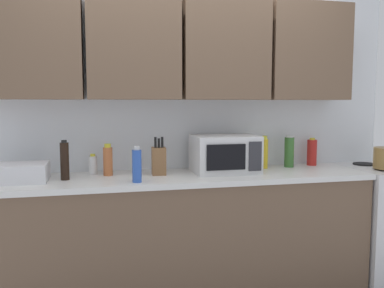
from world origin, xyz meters
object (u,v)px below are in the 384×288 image
at_px(dish_rack, 18,173).
at_px(bottle_green_oil, 289,152).
at_px(bottle_blue_cleaner, 137,165).
at_px(bottle_spice_jar, 108,161).
at_px(bottle_soy_dark, 65,161).
at_px(bottle_red_sauce, 312,152).
at_px(microwave, 225,154).
at_px(knife_block, 159,161).
at_px(bottle_white_jar, 93,165).
at_px(bottle_yellow_mustard, 265,153).

bearing_deg(dish_rack, bottle_green_oil, 4.30).
xyz_separation_m(bottle_blue_cleaner, bottle_spice_jar, (-0.18, 0.30, -0.00)).
relative_size(bottle_soy_dark, bottle_red_sauce, 1.18).
bearing_deg(bottle_green_oil, bottle_soy_dark, -174.62).
bearing_deg(microwave, dish_rack, -178.59).
height_order(knife_block, bottle_red_sauce, knife_block).
relative_size(bottle_white_jar, bottle_red_sauce, 0.65).
height_order(knife_block, bottle_spice_jar, knife_block).
xyz_separation_m(bottle_spice_jar, bottle_red_sauce, (1.69, 0.10, 0.00)).
bearing_deg(bottle_white_jar, bottle_soy_dark, -134.36).
distance_m(microwave, bottle_red_sauce, 0.84).
height_order(bottle_white_jar, bottle_spice_jar, bottle_spice_jar).
height_order(knife_block, bottle_yellow_mustard, knife_block).
xyz_separation_m(dish_rack, knife_block, (0.96, 0.05, 0.04)).
distance_m(bottle_soy_dark, bottle_spice_jar, 0.31).
relative_size(microwave, bottle_green_oil, 1.83).
bearing_deg(dish_rack, bottle_red_sauce, 4.94).
relative_size(bottle_spice_jar, bottle_yellow_mustard, 0.88).
relative_size(knife_block, bottle_yellow_mustard, 1.06).
distance_m(microwave, dish_rack, 1.46).
distance_m(dish_rack, bottle_green_oil, 2.06).
relative_size(knife_block, bottle_blue_cleaner, 1.16).
xyz_separation_m(microwave, dish_rack, (-1.46, -0.04, -0.08)).
bearing_deg(bottle_blue_cleaner, bottle_soy_dark, 157.30).
bearing_deg(bottle_yellow_mustard, bottle_spice_jar, -178.12).
height_order(bottle_blue_cleaner, bottle_red_sauce, bottle_blue_cleaner).
relative_size(bottle_soy_dark, bottle_yellow_mustard, 1.04).
bearing_deg(knife_block, bottle_yellow_mustard, 5.80).
xyz_separation_m(knife_block, bottle_green_oil, (1.10, 0.11, 0.02)).
bearing_deg(knife_block, microwave, -1.37).
bearing_deg(knife_block, bottle_blue_cleaner, -125.79).
distance_m(bottle_soy_dark, bottle_white_jar, 0.27).
distance_m(bottle_soy_dark, bottle_green_oil, 1.76).
bearing_deg(bottle_white_jar, bottle_blue_cleaner, -53.32).
bearing_deg(bottle_spice_jar, bottle_red_sauce, 3.43).
height_order(bottle_green_oil, bottle_white_jar, bottle_green_oil).
xyz_separation_m(bottle_blue_cleaner, bottle_yellow_mustard, (1.05, 0.34, 0.01)).
bearing_deg(bottle_soy_dark, bottle_yellow_mustard, 5.50).
distance_m(bottle_blue_cleaner, bottle_spice_jar, 0.35).
height_order(microwave, bottle_soy_dark, microwave).
relative_size(bottle_blue_cleaner, bottle_green_oil, 0.92).
relative_size(microwave, bottle_red_sauce, 2.07).
bearing_deg(bottle_spice_jar, microwave, -3.95).
bearing_deg(bottle_white_jar, knife_block, -15.39).
height_order(dish_rack, knife_block, knife_block).
distance_m(bottle_white_jar, bottle_spice_jar, 0.14).
distance_m(microwave, bottle_blue_cleaner, 0.73).
bearing_deg(microwave, bottle_spice_jar, 176.05).
bearing_deg(dish_rack, bottle_spice_jar, 9.19).
distance_m(bottle_blue_cleaner, bottle_white_jar, 0.48).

